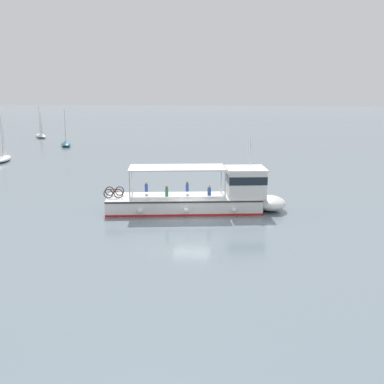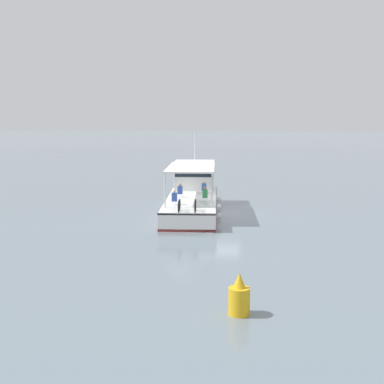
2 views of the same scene
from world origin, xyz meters
TOP-DOWN VIEW (x-y plane):
  - ground_plane at (0.00, 0.00)m, footprint 400.00×400.00m
  - ferry_main at (2.12, -0.78)m, footprint 5.33×13.05m
  - sailboat_horizon_west at (40.13, 24.19)m, footprint 4.96×3.20m
  - sailboat_horizon_east at (23.87, 25.64)m, footprint 5.00×2.55m
  - sailboat_outer_anchorage at (51.63, 33.09)m, footprint 4.71×3.96m

SIDE VIEW (x-z plane):
  - ground_plane at x=0.00m, z-range 0.00..0.00m
  - sailboat_horizon_west at x=40.13m, z-range -2.16..3.24m
  - sailboat_horizon_east at x=23.87m, z-range -2.16..3.24m
  - sailboat_outer_anchorage at x=51.63m, z-range -2.16..3.24m
  - ferry_main at x=2.12m, z-range -1.64..3.68m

